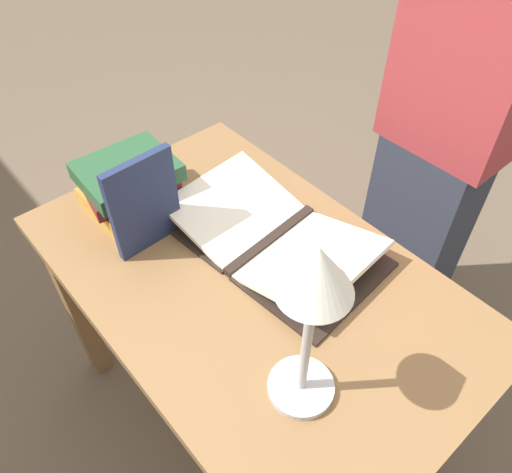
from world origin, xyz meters
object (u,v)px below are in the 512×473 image
Objects in this scene: book_standing_upright at (144,204)px; book_stack_tall at (130,186)px; open_book at (271,236)px; reading_lamp at (313,296)px; person_reader at (444,137)px; coffee_mug at (320,286)px.

book_stack_tall is at bearing -16.66° from book_standing_upright.
book_stack_tall reaches higher than open_book.
reading_lamp is at bearing 176.95° from book_stack_tall.
book_stack_tall is at bearing -117.00° from person_reader.
coffee_mug is at bearing -156.47° from book_standing_upright.
book_standing_upright is 0.89m from person_reader.
reading_lamp is 0.25× the size of person_reader.
reading_lamp reaches higher than book_stack_tall.
coffee_mug is at bearing -164.41° from book_stack_tall.
reading_lamp is at bearing 141.11° from open_book.
book_stack_tall is 0.72m from reading_lamp.
open_book is 0.35× the size of person_reader.
book_standing_upright is 0.62× the size of reading_lamp.
reading_lamp is at bearing -72.37° from person_reader.
reading_lamp is 3.64× the size of coffee_mug.
coffee_mug is (0.13, -0.19, -0.26)m from reading_lamp.
book_standing_upright is at bearing 165.30° from book_stack_tall.
person_reader is (-0.27, -0.85, -0.06)m from book_standing_upright.
person_reader is (0.27, -0.85, -0.23)m from reading_lamp.
book_standing_upright is 2.26× the size of coffee_mug.
book_stack_tall is at bearing -3.05° from reading_lamp.
open_book is at bearing -133.54° from book_standing_upright.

